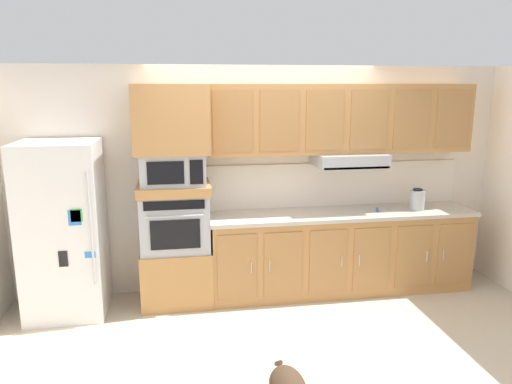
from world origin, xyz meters
TOP-DOWN VIEW (x-y plane):
  - ground_plane at (0.00, 0.00)m, footprint 9.60×9.60m
  - back_kitchen_wall at (0.00, 1.11)m, footprint 6.20×0.12m
  - refrigerator at (-2.09, 0.68)m, footprint 0.76×0.73m
  - oven_base_cabinet at (-0.98, 0.75)m, footprint 0.74×0.62m
  - built_in_oven at (-0.98, 0.75)m, footprint 0.70×0.62m
  - appliance_mid_shelf at (-0.98, 0.75)m, footprint 0.74×0.62m
  - microwave at (-0.98, 0.75)m, footprint 0.64×0.54m
  - appliance_upper_cabinet at (-0.98, 0.75)m, footprint 0.74×0.62m
  - lower_cabinet_run at (0.84, 0.75)m, footprint 2.92×0.63m
  - countertop_slab at (0.84, 0.75)m, footprint 2.96×0.64m
  - backsplash_panel at (0.84, 1.04)m, footprint 2.96×0.02m
  - upper_cabinet_with_hood at (0.85, 0.87)m, footprint 2.92×0.48m
  - screwdriver at (1.25, 0.71)m, footprint 0.16×0.15m
  - electric_kettle at (1.70, 0.70)m, footprint 0.17×0.17m

SIDE VIEW (x-z plane):
  - ground_plane at x=0.00m, z-range 0.00..0.00m
  - oven_base_cabinet at x=-0.98m, z-range 0.00..0.60m
  - lower_cabinet_run at x=0.84m, z-range 0.00..0.88m
  - refrigerator at x=-2.09m, z-range 0.00..1.76m
  - countertop_slab at x=0.84m, z-range 0.88..0.92m
  - built_in_oven at x=-0.98m, z-range 0.60..1.20m
  - screwdriver at x=1.25m, z-range 0.92..0.95m
  - electric_kettle at x=1.70m, z-range 0.91..1.15m
  - backsplash_panel at x=0.84m, z-range 0.92..1.42m
  - back_kitchen_wall at x=0.00m, z-range 0.00..2.50m
  - appliance_mid_shelf at x=-0.98m, z-range 1.20..1.30m
  - microwave at x=-0.98m, z-range 1.30..1.62m
  - upper_cabinet_with_hood at x=0.85m, z-range 1.46..2.34m
  - appliance_upper_cabinet at x=-0.98m, z-range 1.62..2.30m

